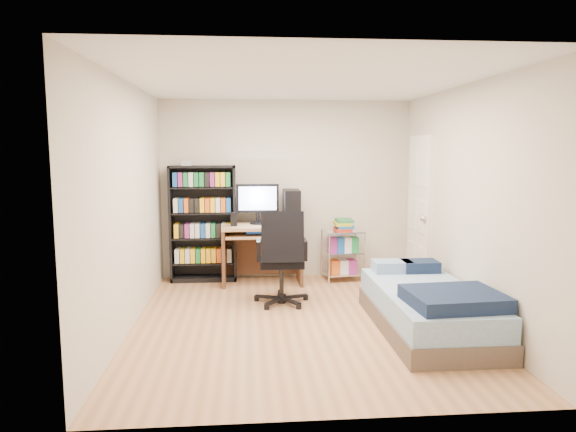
{
  "coord_description": "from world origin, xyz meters",
  "views": [
    {
      "loc": [
        -0.57,
        -5.23,
        1.83
      ],
      "look_at": [
        -0.1,
        0.4,
        1.08
      ],
      "focal_mm": 32.0,
      "sensor_mm": 36.0,
      "label": 1
    }
  ],
  "objects": [
    {
      "name": "room",
      "position": [
        0.0,
        0.0,
        1.25
      ],
      "size": [
        3.58,
        4.08,
        2.58
      ],
      "color": "tan",
      "rests_on": "ground"
    },
    {
      "name": "office_chair",
      "position": [
        -0.16,
        0.64,
        0.36
      ],
      "size": [
        0.68,
        0.68,
        1.13
      ],
      "rotation": [
        0.0,
        0.0,
        -0.02
      ],
      "color": "black",
      "rests_on": "room"
    },
    {
      "name": "door",
      "position": [
        1.72,
        1.35,
        1.0
      ],
      "size": [
        0.12,
        0.8,
        2.0
      ],
      "color": "white",
      "rests_on": "room"
    },
    {
      "name": "bed",
      "position": [
        1.25,
        -0.38,
        0.24
      ],
      "size": [
        0.96,
        1.93,
        0.55
      ],
      "color": "brown",
      "rests_on": "room"
    },
    {
      "name": "computer_desk",
      "position": [
        -0.25,
        1.68,
        0.73
      ],
      "size": [
        1.07,
        0.62,
        1.35
      ],
      "color": "tan",
      "rests_on": "room"
    },
    {
      "name": "media_shelf",
      "position": [
        -1.16,
        1.84,
        0.82
      ],
      "size": [
        0.9,
        0.3,
        1.66
      ],
      "color": "black",
      "rests_on": "room"
    },
    {
      "name": "wire_cart",
      "position": [
        0.77,
        1.69,
        0.56
      ],
      "size": [
        0.58,
        0.45,
        0.86
      ],
      "rotation": [
        0.0,
        0.0,
        0.13
      ],
      "color": "silver",
      "rests_on": "room"
    }
  ]
}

